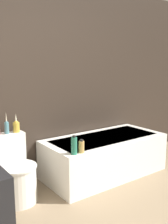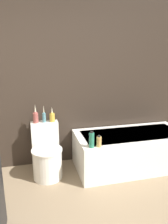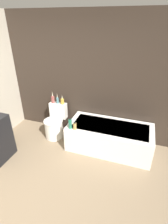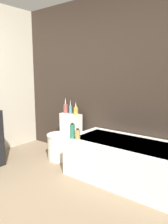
{
  "view_description": "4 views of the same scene",
  "coord_description": "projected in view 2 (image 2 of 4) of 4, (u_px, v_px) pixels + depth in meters",
  "views": [
    {
      "loc": [
        -1.55,
        -0.94,
        1.53
      ],
      "look_at": [
        0.22,
        1.49,
        0.97
      ],
      "focal_mm": 42.0,
      "sensor_mm": 36.0,
      "label": 1
    },
    {
      "loc": [
        -0.72,
        -1.09,
        1.71
      ],
      "look_at": [
        -0.06,
        1.55,
        0.96
      ],
      "focal_mm": 35.0,
      "sensor_mm": 36.0,
      "label": 2
    },
    {
      "loc": [
        1.18,
        -1.24,
        2.41
      ],
      "look_at": [
        0.21,
        1.58,
        0.82
      ],
      "focal_mm": 28.0,
      "sensor_mm": 36.0,
      "label": 3
    },
    {
      "loc": [
        1.91,
        -0.81,
        1.41
      ],
      "look_at": [
        0.02,
        1.61,
        0.87
      ],
      "focal_mm": 35.0,
      "sensor_mm": 36.0,
      "label": 4
    }
  ],
  "objects": [
    {
      "name": "wall_back_tiled",
      "position": [
        78.0,
        80.0,
        3.3
      ],
      "size": [
        6.4,
        0.06,
        2.6
      ],
      "color": "#332821",
      "rests_on": "ground_plane"
    },
    {
      "name": "bathtub",
      "position": [
        131.0,
        150.0,
        3.32
      ],
      "size": [
        1.68,
        0.8,
        0.53
      ],
      "color": "white",
      "rests_on": "ground"
    },
    {
      "name": "toilet",
      "position": [
        47.0,
        156.0,
        3.07
      ],
      "size": [
        0.42,
        0.57,
        0.73
      ],
      "color": "white",
      "rests_on": "ground"
    },
    {
      "name": "vase_gold",
      "position": [
        36.0,
        117.0,
        3.09
      ],
      "size": [
        0.07,
        0.07,
        0.28
      ],
      "color": "#994C47",
      "rests_on": "toilet"
    },
    {
      "name": "vase_silver",
      "position": [
        44.0,
        117.0,
        3.12
      ],
      "size": [
        0.05,
        0.05,
        0.25
      ],
      "color": "teal",
      "rests_on": "toilet"
    },
    {
      "name": "vase_bronze",
      "position": [
        52.0,
        116.0,
        3.15
      ],
      "size": [
        0.08,
        0.08,
        0.22
      ],
      "color": "gold",
      "rests_on": "toilet"
    },
    {
      "name": "shampoo_bottle_tall",
      "position": [
        92.0,
        140.0,
        2.76
      ],
      "size": [
        0.07,
        0.07,
        0.22
      ],
      "color": "#267259",
      "rests_on": "bathtub"
    },
    {
      "name": "shampoo_bottle_short",
      "position": [
        99.0,
        142.0,
        2.78
      ],
      "size": [
        0.07,
        0.07,
        0.15
      ],
      "color": "tan",
      "rests_on": "bathtub"
    }
  ]
}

